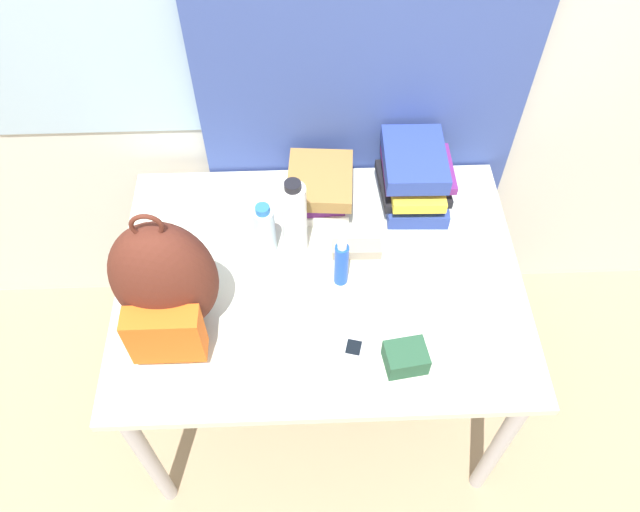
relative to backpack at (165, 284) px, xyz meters
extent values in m
plane|color=#9E8466|center=(0.41, -0.30, -0.95)|extent=(12.00, 12.00, 0.00)
cube|color=beige|center=(0.41, 0.68, 0.30)|extent=(6.00, 0.05, 2.50)
cube|color=#9EBCD1|center=(-0.07, 0.65, 0.35)|extent=(1.10, 0.01, 0.80)
cube|color=#384C93|center=(0.56, 0.62, 0.30)|extent=(1.03, 0.04, 2.50)
cube|color=beige|center=(0.41, 0.14, -0.21)|extent=(1.21, 0.90, 0.03)
cylinder|color=#B2B2B7|center=(-0.14, -0.25, -0.58)|extent=(0.05, 0.05, 0.73)
cylinder|color=#B2B2B7|center=(0.96, -0.25, -0.58)|extent=(0.05, 0.05, 0.73)
cylinder|color=#B2B2B7|center=(-0.14, 0.54, -0.58)|extent=(0.05, 0.05, 0.73)
cylinder|color=#B2B2B7|center=(0.96, 0.54, -0.58)|extent=(0.05, 0.05, 0.73)
ellipsoid|color=#512319|center=(0.00, 0.01, 0.01)|extent=(0.28, 0.20, 0.40)
cube|color=#E05B19|center=(0.00, -0.11, -0.07)|extent=(0.19, 0.07, 0.18)
torus|color=#512319|center=(0.00, 0.01, 0.22)|extent=(0.08, 0.01, 0.08)
cube|color=silver|center=(0.42, 0.45, -0.17)|extent=(0.17, 0.23, 0.03)
cube|color=#6B2370|center=(0.41, 0.45, -0.13)|extent=(0.17, 0.22, 0.05)
cube|color=olive|center=(0.42, 0.44, -0.09)|extent=(0.22, 0.25, 0.05)
cube|color=navy|center=(0.73, 0.43, -0.16)|extent=(0.20, 0.25, 0.05)
cube|color=black|center=(0.72, 0.45, -0.12)|extent=(0.23, 0.23, 0.03)
cube|color=yellow|center=(0.72, 0.44, -0.09)|extent=(0.17, 0.27, 0.04)
cube|color=#6B2370|center=(0.73, 0.45, -0.06)|extent=(0.22, 0.20, 0.03)
cube|color=navy|center=(0.71, 0.45, -0.02)|extent=(0.19, 0.26, 0.06)
cylinder|color=silver|center=(0.25, 0.26, -0.11)|extent=(0.06, 0.06, 0.17)
cylinder|color=#286BB7|center=(0.25, 0.26, -0.01)|extent=(0.04, 0.04, 0.02)
cylinder|color=white|center=(0.34, 0.25, -0.06)|extent=(0.07, 0.07, 0.27)
cylinder|color=black|center=(0.34, 0.25, 0.09)|extent=(0.05, 0.05, 0.02)
cylinder|color=blue|center=(0.47, 0.13, -0.11)|extent=(0.04, 0.04, 0.16)
cylinder|color=white|center=(0.47, 0.13, -0.02)|extent=(0.03, 0.03, 0.02)
cube|color=#B7BCC6|center=(0.49, -0.11, -0.18)|extent=(0.08, 0.11, 0.02)
cube|color=black|center=(0.49, -0.11, -0.17)|extent=(0.05, 0.05, 0.00)
cube|color=gray|center=(0.52, 0.23, -0.17)|extent=(0.15, 0.06, 0.04)
cube|color=#234C33|center=(0.63, -0.15, -0.16)|extent=(0.12, 0.10, 0.07)
camera|label=1|loc=(0.37, -0.93, 1.34)|focal=35.00mm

